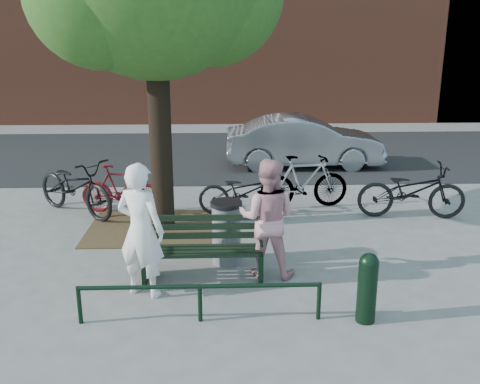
{
  "coord_description": "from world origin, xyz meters",
  "views": [
    {
      "loc": [
        0.3,
        -7.23,
        3.5
      ],
      "look_at": [
        0.58,
        1.0,
        1.04
      ],
      "focal_mm": 40.0,
      "sensor_mm": 36.0,
      "label": 1
    }
  ],
  "objects_px": {
    "park_bench": "(203,247)",
    "person_left": "(141,230)",
    "parked_car": "(304,142)",
    "person_right": "(267,218)",
    "litter_bin": "(226,232)",
    "bollard": "(367,285)",
    "bicycle_c": "(244,192)"
  },
  "relations": [
    {
      "from": "bollard",
      "to": "litter_bin",
      "type": "height_order",
      "value": "litter_bin"
    },
    {
      "from": "person_right",
      "to": "litter_bin",
      "type": "xyz_separation_m",
      "value": [
        -0.6,
        0.45,
        -0.38
      ]
    },
    {
      "from": "bollard",
      "to": "parked_car",
      "type": "relative_size",
      "value": 0.22
    },
    {
      "from": "person_right",
      "to": "bollard",
      "type": "distance_m",
      "value": 1.86
    },
    {
      "from": "person_right",
      "to": "litter_bin",
      "type": "height_order",
      "value": "person_right"
    },
    {
      "from": "bicycle_c",
      "to": "parked_car",
      "type": "distance_m",
      "value": 4.36
    },
    {
      "from": "litter_bin",
      "to": "parked_car",
      "type": "distance_m",
      "value": 6.64
    },
    {
      "from": "park_bench",
      "to": "bollard",
      "type": "xyz_separation_m",
      "value": [
        2.08,
        -1.34,
        0.01
      ]
    },
    {
      "from": "person_left",
      "to": "bicycle_c",
      "type": "relative_size",
      "value": 1.04
    },
    {
      "from": "litter_bin",
      "to": "bicycle_c",
      "type": "bearing_deg",
      "value": 80.78
    },
    {
      "from": "park_bench",
      "to": "person_left",
      "type": "xyz_separation_m",
      "value": [
        -0.81,
        -0.51,
        0.46
      ]
    },
    {
      "from": "person_right",
      "to": "parked_car",
      "type": "bearing_deg",
      "value": -89.25
    },
    {
      "from": "bollard",
      "to": "litter_bin",
      "type": "relative_size",
      "value": 0.91
    },
    {
      "from": "person_right",
      "to": "person_left",
      "type": "bearing_deg",
      "value": 32.09
    },
    {
      "from": "person_left",
      "to": "parked_car",
      "type": "bearing_deg",
      "value": -91.33
    },
    {
      "from": "person_right",
      "to": "bollard",
      "type": "xyz_separation_m",
      "value": [
        1.13,
        -1.42,
        -0.4
      ]
    },
    {
      "from": "person_left",
      "to": "bicycle_c",
      "type": "height_order",
      "value": "person_left"
    },
    {
      "from": "bollard",
      "to": "person_left",
      "type": "bearing_deg",
      "value": 163.97
    },
    {
      "from": "bicycle_c",
      "to": "parked_car",
      "type": "bearing_deg",
      "value": -20.02
    },
    {
      "from": "bollard",
      "to": "parked_car",
      "type": "bearing_deg",
      "value": 87.05
    },
    {
      "from": "park_bench",
      "to": "bicycle_c",
      "type": "xyz_separation_m",
      "value": [
        0.72,
        2.82,
        -0.0
      ]
    },
    {
      "from": "park_bench",
      "to": "person_right",
      "type": "xyz_separation_m",
      "value": [
        0.95,
        0.07,
        0.41
      ]
    },
    {
      "from": "person_left",
      "to": "parked_car",
      "type": "distance_m",
      "value": 8.03
    },
    {
      "from": "person_right",
      "to": "bicycle_c",
      "type": "height_order",
      "value": "person_right"
    },
    {
      "from": "park_bench",
      "to": "parked_car",
      "type": "relative_size",
      "value": 0.42
    },
    {
      "from": "litter_bin",
      "to": "parked_car",
      "type": "xyz_separation_m",
      "value": [
        2.15,
        6.28,
        0.18
      ]
    },
    {
      "from": "person_right",
      "to": "bicycle_c",
      "type": "distance_m",
      "value": 2.79
    },
    {
      "from": "parked_car",
      "to": "park_bench",
      "type": "bearing_deg",
      "value": 159.9
    },
    {
      "from": "park_bench",
      "to": "bicycle_c",
      "type": "relative_size",
      "value": 0.96
    },
    {
      "from": "park_bench",
      "to": "parked_car",
      "type": "distance_m",
      "value": 7.25
    },
    {
      "from": "park_bench",
      "to": "person_left",
      "type": "distance_m",
      "value": 1.07
    },
    {
      "from": "person_left",
      "to": "person_right",
      "type": "distance_m",
      "value": 1.86
    }
  ]
}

